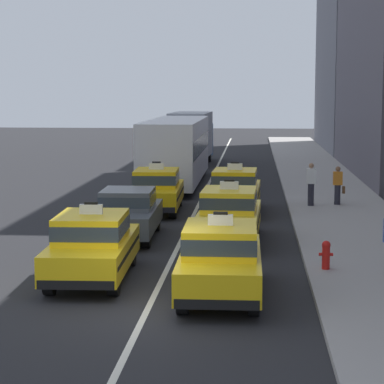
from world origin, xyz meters
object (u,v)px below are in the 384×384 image
(sedan_left_second, at_px, (128,212))
(pedestrian_near_crosswalk, at_px, (338,186))
(taxi_right_nearest, at_px, (221,258))
(taxi_right_second, at_px, (229,214))
(box_truck_left_fifth, at_px, (192,136))
(pedestrian_mid_block, at_px, (311,184))
(taxi_left_third, at_px, (157,189))
(fire_hydrant, at_px, (326,254))
(bus_left_fourth, at_px, (176,148))
(taxi_right_third, at_px, (235,190))
(taxi_left_nearest, at_px, (93,245))

(sedan_left_second, bearing_deg, pedestrian_near_crosswalk, 44.13)
(taxi_right_nearest, height_order, taxi_right_second, same)
(box_truck_left_fifth, distance_m, pedestrian_mid_block, 19.69)
(taxi_left_third, xyz_separation_m, pedestrian_mid_block, (5.94, 1.16, 0.12))
(pedestrian_near_crosswalk, bearing_deg, pedestrian_mid_block, -159.61)
(taxi_right_nearest, relative_size, fire_hydrant, 6.27)
(bus_left_fourth, relative_size, taxi_right_nearest, 2.45)
(taxi_right_third, relative_size, pedestrian_near_crosswalk, 3.04)
(bus_left_fourth, bearing_deg, taxi_right_third, -70.18)
(pedestrian_mid_block, bearing_deg, taxi_right_second, -113.23)
(taxi_right_nearest, bearing_deg, taxi_right_second, 90.07)
(taxi_left_nearest, xyz_separation_m, pedestrian_near_crosswalk, (7.26, 12.40, 0.03))
(fire_hydrant, bearing_deg, pedestrian_mid_block, 87.94)
(bus_left_fourth, distance_m, fire_hydrant, 19.49)
(taxi_left_third, height_order, bus_left_fourth, bus_left_fourth)
(taxi_left_nearest, bearing_deg, taxi_right_second, 57.74)
(taxi_left_third, xyz_separation_m, bus_left_fourth, (-0.12, 8.74, 0.94))
(taxi_left_nearest, height_order, taxi_right_third, same)
(taxi_right_third, height_order, pedestrian_mid_block, taxi_right_third)
(sedan_left_second, relative_size, box_truck_left_fifth, 0.62)
(taxi_right_second, bearing_deg, sedan_left_second, 174.38)
(taxi_left_third, height_order, box_truck_left_fifth, box_truck_left_fifth)
(taxi_left_third, distance_m, pedestrian_near_crosswalk, 7.19)
(taxi_left_nearest, height_order, bus_left_fourth, bus_left_fourth)
(taxi_right_second, height_order, fire_hydrant, taxi_right_second)
(taxi_left_third, relative_size, fire_hydrant, 6.32)
(fire_hydrant, bearing_deg, taxi_right_second, 122.28)
(taxi_left_third, relative_size, taxi_right_nearest, 1.01)
(taxi_left_third, bearing_deg, taxi_right_second, -62.86)
(taxi_left_nearest, xyz_separation_m, box_truck_left_fifth, (0.02, 30.68, 0.90))
(taxi_left_third, height_order, fire_hydrant, taxi_left_third)
(pedestrian_mid_block, bearing_deg, pedestrian_near_crosswalk, 20.39)
(taxi_right_third, bearing_deg, bus_left_fourth, 109.82)
(taxi_right_nearest, bearing_deg, fire_hydrant, 41.79)
(taxi_left_nearest, distance_m, pedestrian_mid_block, 13.50)
(box_truck_left_fifth, distance_m, taxi_right_third, 20.00)
(taxi_right_nearest, xyz_separation_m, pedestrian_mid_block, (2.97, 13.32, 0.12))
(taxi_left_nearest, xyz_separation_m, taxi_right_second, (3.20, 5.07, 0.00))
(sedan_left_second, bearing_deg, pedestrian_mid_block, 47.09)
(taxi_left_nearest, xyz_separation_m, taxi_left_third, (0.24, 10.84, 0.00))
(bus_left_fourth, bearing_deg, pedestrian_mid_block, -51.39)
(taxi_left_third, distance_m, taxi_right_third, 2.99)
(pedestrian_mid_block, distance_m, fire_hydrant, 11.04)
(pedestrian_mid_block, relative_size, fire_hydrant, 2.30)
(taxi_right_nearest, xyz_separation_m, taxi_right_second, (-0.01, 6.39, 0.00))
(bus_left_fourth, height_order, box_truck_left_fifth, box_truck_left_fifth)
(taxi_right_third, height_order, pedestrian_near_crosswalk, taxi_right_third)
(taxi_left_nearest, relative_size, box_truck_left_fifth, 0.66)
(taxi_right_nearest, distance_m, pedestrian_mid_block, 13.65)
(sedan_left_second, distance_m, taxi_left_third, 5.47)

